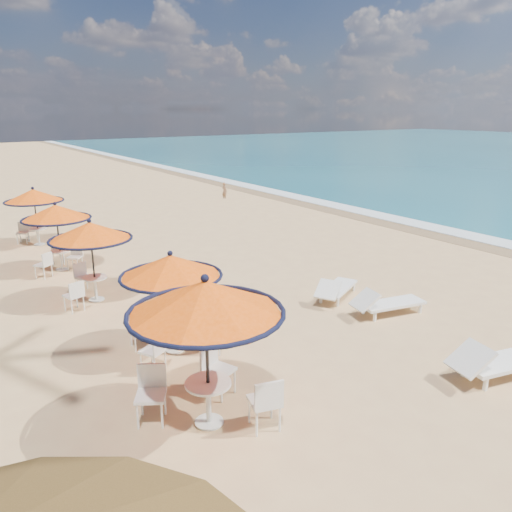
{
  "coord_description": "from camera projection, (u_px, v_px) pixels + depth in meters",
  "views": [
    {
      "loc": [
        -8.66,
        -5.82,
        4.89
      ],
      "look_at": [
        -1.66,
        4.55,
        1.2
      ],
      "focal_mm": 35.0,
      "sensor_mm": 36.0,
      "label": 1
    }
  ],
  "objects": [
    {
      "name": "station_4",
      "position": [
        33.0,
        201.0,
        18.31
      ],
      "size": [
        2.1,
        2.1,
        2.19
      ],
      "color": "black",
      "rests_on": "ground"
    },
    {
      "name": "foam_strip",
      "position": [
        383.0,
        217.0,
        23.6
      ],
      "size": [
        1.2,
        140.0,
        0.04
      ],
      "primitive_type": "cube",
      "color": "white",
      "rests_on": "ground"
    },
    {
      "name": "station_1",
      "position": [
        170.0,
        279.0,
        10.04
      ],
      "size": [
        2.1,
        2.1,
        2.19
      ],
      "color": "black",
      "rests_on": "ground"
    },
    {
      "name": "station_2",
      "position": [
        89.0,
        239.0,
        12.83
      ],
      "size": [
        2.12,
        2.14,
        2.21
      ],
      "color": "black",
      "rests_on": "ground"
    },
    {
      "name": "lounger_mid",
      "position": [
        386.0,
        303.0,
        12.26
      ],
      "size": [
        2.0,
        0.98,
        0.69
      ],
      "rotation": [
        0.0,
        0.0,
        -0.21
      ],
      "color": "white",
      "rests_on": "ground"
    },
    {
      "name": "wetsand_band",
      "position": [
        370.0,
        219.0,
        23.12
      ],
      "size": [
        1.4,
        140.0,
        0.02
      ],
      "primitive_type": "cube",
      "color": "olive",
      "rests_on": "ground"
    },
    {
      "name": "person",
      "position": [
        224.0,
        190.0,
        28.27
      ],
      "size": [
        0.29,
        0.39,
        0.97
      ],
      "primitive_type": "imported",
      "rotation": [
        0.0,
        0.0,
        1.74
      ],
      "color": "#91674A",
      "rests_on": "ground"
    },
    {
      "name": "lounger_near",
      "position": [
        498.0,
        361.0,
        9.35
      ],
      "size": [
        2.24,
        1.13,
        0.77
      ],
      "rotation": [
        0.0,
        0.0,
        -0.22
      ],
      "color": "white",
      "rests_on": "ground"
    },
    {
      "name": "station_3",
      "position": [
        56.0,
        221.0,
        15.36
      ],
      "size": [
        2.09,
        2.09,
        2.18
      ],
      "color": "black",
      "rests_on": "ground"
    },
    {
      "name": "ground",
      "position": [
        439.0,
        347.0,
        10.66
      ],
      "size": [
        160.0,
        160.0,
        0.0
      ],
      "primitive_type": "plane",
      "color": "tan",
      "rests_on": "ground"
    },
    {
      "name": "lounger_far",
      "position": [
        336.0,
        288.0,
        13.28
      ],
      "size": [
        1.9,
        1.35,
        0.66
      ],
      "rotation": [
        0.0,
        0.0,
        0.47
      ],
      "color": "white",
      "rests_on": "ground"
    },
    {
      "name": "station_0",
      "position": [
        206.0,
        316.0,
        7.61
      ],
      "size": [
        2.44,
        2.44,
        2.55
      ],
      "color": "black",
      "rests_on": "ground"
    }
  ]
}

